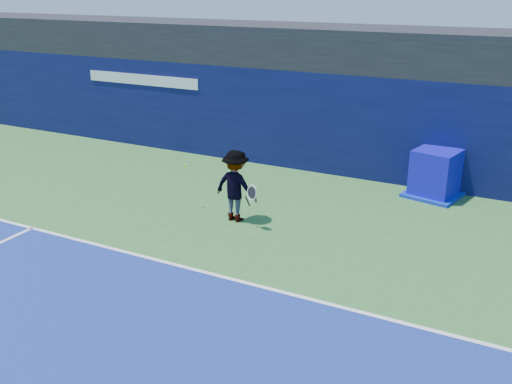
# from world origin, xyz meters

# --- Properties ---
(ground) EXTENTS (80.00, 80.00, 0.00)m
(ground) POSITION_xyz_m (0.00, 0.00, 0.00)
(ground) COLOR #356E31
(ground) RESTS_ON ground
(baseline) EXTENTS (24.00, 0.10, 0.01)m
(baseline) POSITION_xyz_m (0.00, 3.00, 0.01)
(baseline) COLOR white
(baseline) RESTS_ON ground
(stadium_band) EXTENTS (36.00, 3.00, 1.20)m
(stadium_band) POSITION_xyz_m (0.00, 11.50, 3.60)
(stadium_band) COLOR black
(stadium_band) RESTS_ON back_wall_assembly
(back_wall_assembly) EXTENTS (36.00, 1.03, 3.00)m
(back_wall_assembly) POSITION_xyz_m (-0.00, 10.50, 1.50)
(back_wall_assembly) COLOR #0B0F3E
(back_wall_assembly) RESTS_ON ground
(equipment_cart) EXTENTS (1.60, 1.60, 1.29)m
(equipment_cart) POSITION_xyz_m (2.98, 9.55, 0.59)
(equipment_cart) COLOR #120CB1
(equipment_cart) RESTS_ON ground
(tennis_player) EXTENTS (1.34, 0.77, 1.75)m
(tennis_player) POSITION_xyz_m (-0.97, 5.66, 0.88)
(tennis_player) COLOR white
(tennis_player) RESTS_ON ground
(tennis_ball) EXTENTS (0.07, 0.07, 0.07)m
(tennis_ball) POSITION_xyz_m (-2.49, 5.77, 1.14)
(tennis_ball) COLOR #ACD217
(tennis_ball) RESTS_ON ground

